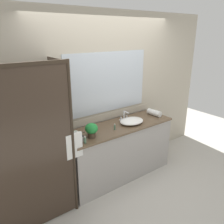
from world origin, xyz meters
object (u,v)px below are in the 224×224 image
Objects in this scene: amenity_bottle_body_wash at (115,127)px; soap_dish at (75,132)px; sink_basin at (132,121)px; potted_plant at (91,130)px; rolled_towel_near_edge at (154,113)px; amenity_bottle_shampoo at (85,140)px; faucet at (124,117)px; amenity_bottle_lotion at (83,139)px.

soap_dish is at bearing 154.52° from amenity_bottle_body_wash.
potted_plant is (-0.78, -0.06, 0.08)m from sink_basin.
amenity_bottle_shampoo is at bearing -172.47° from rolled_towel_near_edge.
faucet is at bearing 31.47° from amenity_bottle_body_wash.
soap_dish is 1.01× the size of amenity_bottle_shampoo.
faucet reaches higher than amenity_bottle_shampoo.
rolled_towel_near_edge is (0.56, -0.14, -0.00)m from faucet.
faucet is 0.58m from rolled_towel_near_edge.
amenity_bottle_body_wash is 1.06× the size of amenity_bottle_lotion.
amenity_bottle_lotion is (-0.94, -0.28, -0.01)m from faucet.
faucet is (-0.00, 0.18, 0.01)m from sink_basin.
amenity_bottle_shampoo is at bearing -170.49° from sink_basin.
amenity_bottle_lotion is (-0.05, -0.31, 0.03)m from soap_dish.
faucet is at bearing 90.00° from sink_basin.
soap_dish is at bearing 173.41° from rolled_towel_near_edge.
amenity_bottle_shampoo reaches higher than soap_dish.
amenity_bottle_body_wash reaches higher than sink_basin.
amenity_bottle_body_wash is at bearing -148.53° from faucet.
amenity_bottle_lotion is 0.34× the size of rolled_towel_near_edge.
potted_plant reaches higher than amenity_bottle_lotion.
amenity_bottle_shampoo is 1.13× the size of amenity_bottle_lotion.
amenity_bottle_lotion is at bearing -163.26° from faucet.
rolled_towel_near_edge is (1.50, 0.20, 0.00)m from amenity_bottle_shampoo.
faucet is 0.90m from soap_dish.
sink_basin is at bearing 9.51° from amenity_bottle_shampoo.
rolled_towel_near_edge reaches higher than amenity_bottle_lotion.
potted_plant is at bearing 14.62° from amenity_bottle_lotion.
potted_plant is 0.42m from amenity_bottle_body_wash.
amenity_bottle_lotion is at bearing -173.99° from sink_basin.
potted_plant is 0.81× the size of rolled_towel_near_edge.
faucet is at bearing 17.16° from potted_plant.
rolled_towel_near_edge is at bearing -14.54° from faucet.
sink_basin is at bearing -13.05° from soap_dish.
amenity_bottle_body_wash reaches higher than amenity_bottle_lotion.
amenity_bottle_body_wash is (0.53, -0.25, 0.03)m from soap_dish.
amenity_bottle_lotion is (0.00, 0.06, -0.01)m from amenity_bottle_shampoo.
potted_plant is 0.21m from amenity_bottle_shampoo.
sink_basin is 4.09× the size of amenity_bottle_shampoo.
sink_basin is at bearing -175.89° from rolled_towel_near_edge.
faucet is 1.72× the size of amenity_bottle_shampoo.
amenity_bottle_shampoo is at bearing -148.44° from potted_plant.
rolled_towel_near_edge is (1.50, 0.14, 0.01)m from amenity_bottle_lotion.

